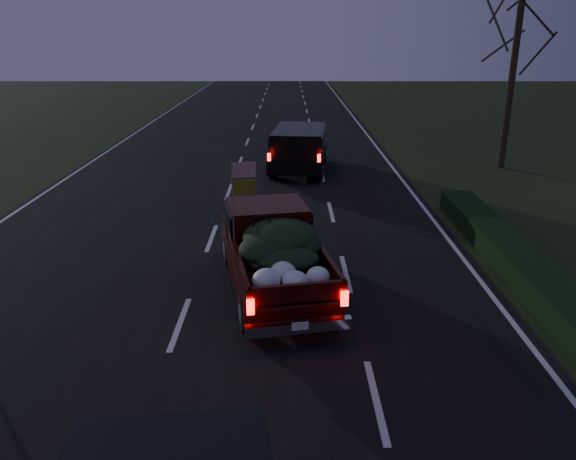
# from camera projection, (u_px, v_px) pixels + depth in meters

# --- Properties ---
(ground) EXTENTS (120.00, 120.00, 0.00)m
(ground) POSITION_uv_depth(u_px,v_px,m) (180.00, 324.00, 11.34)
(ground) COLOR black
(ground) RESTS_ON ground
(road_asphalt) EXTENTS (14.00, 120.00, 0.02)m
(road_asphalt) POSITION_uv_depth(u_px,v_px,m) (180.00, 324.00, 11.34)
(road_asphalt) COLOR black
(road_asphalt) RESTS_ON ground
(hedge_row) EXTENTS (1.00, 10.00, 0.60)m
(hedge_row) POSITION_uv_depth(u_px,v_px,m) (511.00, 255.00, 14.07)
(hedge_row) COLOR black
(hedge_row) RESTS_ON ground
(bare_tree_far) EXTENTS (3.60, 3.60, 7.00)m
(bare_tree_far) POSITION_uv_depth(u_px,v_px,m) (517.00, 41.00, 22.80)
(bare_tree_far) COLOR black
(bare_tree_far) RESTS_ON ground
(pickup_truck) EXTENTS (2.86, 5.34, 2.66)m
(pickup_truck) POSITION_uv_depth(u_px,v_px,m) (274.00, 247.00, 12.65)
(pickup_truck) COLOR #370A07
(pickup_truck) RESTS_ON ground
(lead_suv) EXTENTS (2.65, 5.31, 1.47)m
(lead_suv) POSITION_uv_depth(u_px,v_px,m) (299.00, 145.00, 23.62)
(lead_suv) COLOR black
(lead_suv) RESTS_ON ground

